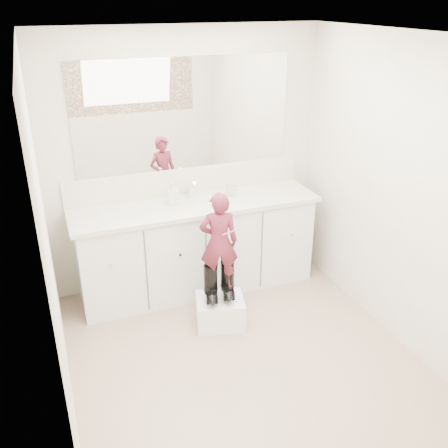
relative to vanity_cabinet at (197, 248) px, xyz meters
name	(u,v)px	position (x,y,z in m)	size (l,w,h in m)	color
floor	(247,364)	(0.00, -1.23, -0.42)	(3.00, 3.00, 0.00)	#997A64
ceiling	(255,36)	(0.00, -1.23, 1.97)	(3.00, 3.00, 0.00)	white
wall_back	(186,161)	(0.00, 0.27, 0.77)	(2.60, 2.60, 0.00)	beige
wall_front	(392,363)	(0.00, -2.73, 0.77)	(2.60, 2.60, 0.00)	beige
wall_left	(50,257)	(-1.30, -1.23, 0.78)	(3.00, 3.00, 0.00)	beige
wall_right	(406,199)	(1.30, -1.23, 0.78)	(3.00, 3.00, 0.00)	beige
vanity_cabinet	(197,248)	(0.00, 0.00, 0.00)	(2.20, 0.55, 0.85)	silver
countertop	(196,205)	(0.00, -0.01, 0.45)	(2.28, 0.58, 0.04)	beige
backsplash	(187,181)	(0.00, 0.26, 0.59)	(2.28, 0.03, 0.25)	beige
mirror	(185,115)	(0.00, 0.26, 1.22)	(2.00, 0.02, 1.00)	white
dot_panel	(407,269)	(0.00, -2.71, 1.22)	(2.00, 0.01, 1.20)	#472819
faucet	(191,192)	(0.00, 0.15, 0.52)	(0.08, 0.08, 0.10)	silver
cup	(231,190)	(0.37, 0.06, 0.52)	(0.11, 0.11, 0.10)	#C0BA99
soap_bottle	(173,193)	(-0.20, 0.04, 0.57)	(0.09, 0.10, 0.21)	beige
step_stool	(220,311)	(-0.01, -0.66, -0.30)	(0.40, 0.33, 0.26)	white
boot_left	(211,283)	(-0.09, -0.64, 0.00)	(0.12, 0.22, 0.33)	black
boot_right	(227,279)	(0.06, -0.64, 0.00)	(0.12, 0.22, 0.33)	black
toddler	(219,242)	(-0.01, -0.64, 0.36)	(0.32, 0.21, 0.86)	#982E4B
toothbrush	(231,232)	(0.06, -0.72, 0.48)	(0.01, 0.01, 0.14)	#D65388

